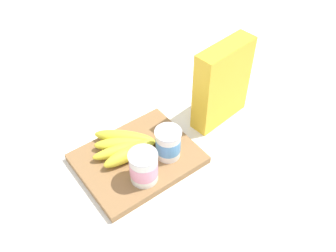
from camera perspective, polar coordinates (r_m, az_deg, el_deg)
ground_plane at (r=0.99m, az=-4.61°, el=-5.34°), size 2.40×2.40×0.00m
cutting_board at (r=0.98m, az=-4.64°, el=-4.96°), size 0.30×0.24×0.02m
cereal_box at (r=1.03m, az=8.37°, el=6.22°), size 0.18×0.08×0.24m
yogurt_cup_front at (r=0.94m, az=0.02°, el=-2.70°), size 0.07×0.07×0.09m
yogurt_cup_back at (r=0.89m, az=-3.72°, el=-6.24°), size 0.07×0.07×0.09m
banana_bunch at (r=0.98m, az=-6.36°, el=-2.94°), size 0.18×0.15×0.04m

